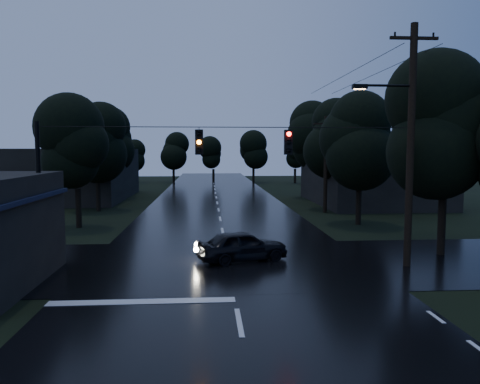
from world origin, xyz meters
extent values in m
cube|color=black|center=(0.00, 30.00, 0.00)|extent=(12.00, 120.00, 0.02)
cube|color=black|center=(0.00, 12.00, 0.00)|extent=(60.00, 9.00, 0.02)
cube|color=black|center=(-7.00, 9.00, 3.20)|extent=(0.30, 7.00, 0.15)
cylinder|color=black|center=(-7.20, 12.00, 1.50)|extent=(0.10, 0.10, 3.00)
cube|color=#FFBA66|center=(-7.05, 7.50, 2.50)|extent=(0.06, 1.60, 0.50)
cube|color=#FFBA66|center=(-7.05, 10.20, 2.50)|extent=(0.06, 1.20, 0.50)
cube|color=black|center=(14.00, 34.00, 2.20)|extent=(10.00, 14.00, 4.40)
cube|color=black|center=(-14.00, 40.00, 2.50)|extent=(10.00, 16.00, 5.00)
cylinder|color=black|center=(7.50, 11.00, 5.00)|extent=(0.30, 0.30, 10.00)
cube|color=black|center=(7.50, 11.00, 9.40)|extent=(2.00, 0.12, 0.12)
cylinder|color=black|center=(6.40, 11.00, 7.50)|extent=(2.20, 0.10, 0.10)
cube|color=black|center=(5.30, 11.00, 7.45)|extent=(0.60, 0.25, 0.18)
cube|color=#FFB266|center=(5.30, 11.00, 7.35)|extent=(0.45, 0.18, 0.03)
cylinder|color=black|center=(8.30, 28.00, 3.75)|extent=(0.30, 0.30, 7.50)
cube|color=black|center=(8.30, 28.00, 6.90)|extent=(2.00, 0.12, 0.12)
cylinder|color=black|center=(-7.50, 11.00, 3.00)|extent=(0.18, 0.18, 6.00)
cylinder|color=black|center=(0.00, 11.00, 5.80)|extent=(15.00, 0.03, 0.03)
cube|color=black|center=(-1.20, 11.00, 5.20)|extent=(0.32, 0.25, 1.00)
sphere|color=orange|center=(-1.20, 10.85, 5.20)|extent=(0.18, 0.18, 0.18)
cube|color=black|center=(2.40, 11.00, 5.20)|extent=(0.32, 0.25, 1.00)
sphere|color=#FF0C07|center=(2.40, 10.85, 5.20)|extent=(0.18, 0.18, 0.18)
cylinder|color=black|center=(10.00, 13.00, 1.40)|extent=(0.36, 0.36, 2.80)
sphere|color=black|center=(10.00, 13.00, 4.80)|extent=(4.48, 4.48, 4.48)
sphere|color=black|center=(10.00, 13.00, 6.00)|extent=(4.48, 4.48, 4.48)
sphere|color=black|center=(10.00, 13.00, 7.20)|extent=(4.48, 4.48, 4.48)
cylinder|color=black|center=(-9.00, 22.00, 1.22)|extent=(0.36, 0.36, 2.45)
sphere|color=black|center=(-9.00, 22.00, 4.20)|extent=(3.92, 3.92, 3.92)
sphere|color=black|center=(-9.00, 22.00, 5.25)|extent=(3.92, 3.92, 3.92)
sphere|color=black|center=(-9.00, 22.00, 6.30)|extent=(3.92, 3.92, 3.92)
cylinder|color=black|center=(-9.60, 30.00, 1.31)|extent=(0.36, 0.36, 2.62)
sphere|color=black|center=(-9.60, 30.00, 4.50)|extent=(4.20, 4.20, 4.20)
sphere|color=black|center=(-9.60, 30.00, 5.62)|extent=(4.20, 4.20, 4.20)
sphere|color=black|center=(-9.60, 30.00, 6.75)|extent=(4.20, 4.20, 4.20)
cylinder|color=black|center=(-10.20, 40.00, 1.40)|extent=(0.36, 0.36, 2.80)
sphere|color=black|center=(-10.20, 40.00, 4.80)|extent=(4.48, 4.48, 4.48)
sphere|color=black|center=(-10.20, 40.00, 6.00)|extent=(4.48, 4.48, 4.48)
sphere|color=black|center=(-10.20, 40.00, 7.20)|extent=(4.48, 4.48, 4.48)
cylinder|color=black|center=(9.00, 22.00, 1.31)|extent=(0.36, 0.36, 2.62)
sphere|color=black|center=(9.00, 22.00, 4.50)|extent=(4.20, 4.20, 4.20)
sphere|color=black|center=(9.00, 22.00, 5.62)|extent=(4.20, 4.20, 4.20)
sphere|color=black|center=(9.00, 22.00, 6.75)|extent=(4.20, 4.20, 4.20)
cylinder|color=black|center=(9.60, 30.00, 1.40)|extent=(0.36, 0.36, 2.80)
sphere|color=black|center=(9.60, 30.00, 4.80)|extent=(4.48, 4.48, 4.48)
sphere|color=black|center=(9.60, 30.00, 6.00)|extent=(4.48, 4.48, 4.48)
sphere|color=black|center=(9.60, 30.00, 7.20)|extent=(4.48, 4.48, 4.48)
cylinder|color=black|center=(10.20, 40.00, 1.49)|extent=(0.36, 0.36, 2.97)
sphere|color=black|center=(10.20, 40.00, 5.10)|extent=(4.76, 4.76, 4.76)
sphere|color=black|center=(10.20, 40.00, 6.38)|extent=(4.76, 4.76, 4.76)
sphere|color=black|center=(10.20, 40.00, 7.65)|extent=(4.76, 4.76, 4.76)
imported|color=black|center=(0.64, 12.43, 0.68)|extent=(4.29, 2.74, 1.36)
camera|label=1|loc=(-0.87, -7.83, 4.89)|focal=35.00mm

